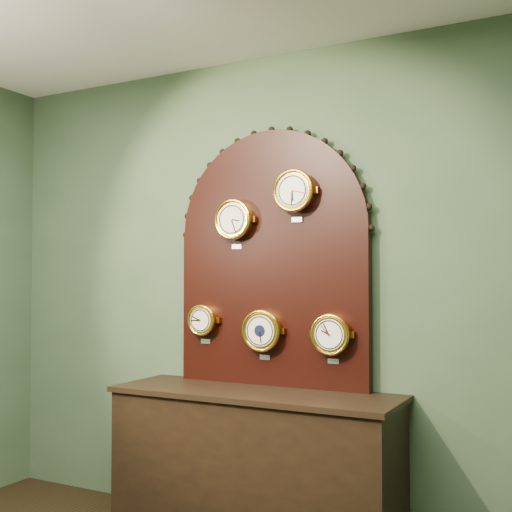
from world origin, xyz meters
The scene contains 8 objects.
wall_back centered at (0.00, 2.50, 1.40)m, with size 4.00×4.00×0.00m, color #3F563B.
shop_counter centered at (0.00, 2.23, 0.40)m, with size 1.60×0.50×0.80m, color black.
display_board centered at (0.00, 2.45, 1.63)m, with size 1.26×0.06×1.53m.
roman_clock centered at (-0.22, 2.38, 1.80)m, with size 0.25×0.08×0.30m.
arabic_clock centered at (0.18, 2.38, 1.95)m, with size 0.25×0.08×0.30m.
hygrometer centered at (-0.44, 2.38, 1.20)m, with size 0.19×0.08×0.24m.
barometer centered at (-0.03, 2.38, 1.15)m, with size 0.25×0.08×0.30m.
tide_clock centered at (0.40, 2.38, 1.15)m, with size 0.23×0.08×0.28m.
Camera 1 is at (1.69, -0.99, 1.45)m, focal length 45.71 mm.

